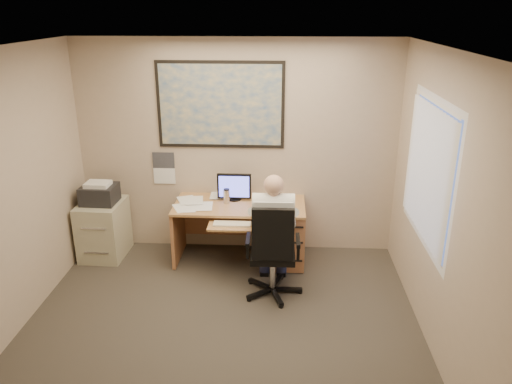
# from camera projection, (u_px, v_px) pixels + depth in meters

# --- Properties ---
(room_shell) EXTENTS (4.00, 4.50, 2.70)m
(room_shell) POSITION_uv_depth(u_px,v_px,m) (212.00, 221.00, 4.15)
(room_shell) COLOR #353029
(room_shell) RESTS_ON ground
(desk) EXTENTS (1.60, 0.97, 1.09)m
(desk) POSITION_uv_depth(u_px,v_px,m) (267.00, 227.00, 6.23)
(desk) COLOR tan
(desk) RESTS_ON ground
(world_map) EXTENTS (1.56, 0.03, 1.06)m
(world_map) POSITION_uv_depth(u_px,v_px,m) (220.00, 105.00, 6.06)
(world_map) COLOR #1E4C93
(world_map) RESTS_ON room_shell
(wall_calendar) EXTENTS (0.28, 0.01, 0.42)m
(wall_calendar) POSITION_uv_depth(u_px,v_px,m) (164.00, 168.00, 6.39)
(wall_calendar) COLOR white
(wall_calendar) RESTS_ON room_shell
(window_blinds) EXTENTS (0.06, 1.40, 1.30)m
(window_blinds) POSITION_uv_depth(u_px,v_px,m) (429.00, 172.00, 4.73)
(window_blinds) COLOR #F0E8CF
(window_blinds) RESTS_ON room_shell
(filing_cabinet) EXTENTS (0.54, 0.64, 1.00)m
(filing_cabinet) POSITION_uv_depth(u_px,v_px,m) (103.00, 224.00, 6.33)
(filing_cabinet) COLOR #B4B091
(filing_cabinet) RESTS_ON ground
(office_chair) EXTENTS (0.67, 0.67, 1.12)m
(office_chair) POSITION_uv_depth(u_px,v_px,m) (272.00, 269.00, 5.46)
(office_chair) COLOR black
(office_chair) RESTS_ON ground
(person) EXTENTS (0.58, 0.82, 1.38)m
(person) POSITION_uv_depth(u_px,v_px,m) (273.00, 236.00, 5.41)
(person) COLOR silver
(person) RESTS_ON office_chair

